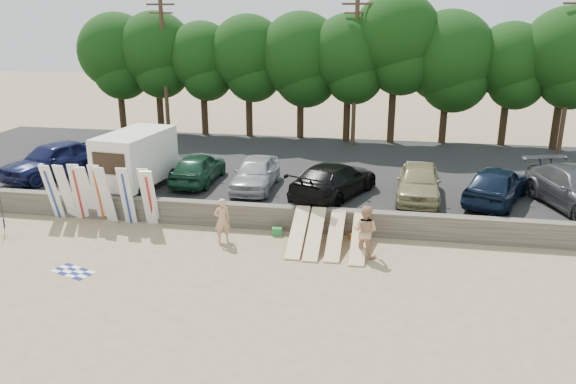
{
  "coord_description": "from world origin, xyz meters",
  "views": [
    {
      "loc": [
        4.01,
        -18.21,
        8.52
      ],
      "look_at": [
        0.24,
        3.0,
        1.62
      ],
      "focal_mm": 35.0,
      "sensor_mm": 36.0,
      "label": 1
    }
  ],
  "objects_px": {
    "car_5": "(496,184)",
    "beachgoer_b": "(365,231)",
    "car_2": "(256,173)",
    "car_4": "(419,181)",
    "cooler": "(277,231)",
    "beach_umbrella": "(2,202)",
    "car_3": "(334,180)",
    "car_0": "(54,160)",
    "car_1": "(198,168)",
    "beachgoer_a": "(222,220)",
    "box_trailer": "(136,157)"
  },
  "relations": [
    {
      "from": "car_1",
      "to": "cooler",
      "type": "height_order",
      "value": "car_1"
    },
    {
      "from": "car_0",
      "to": "car_1",
      "type": "height_order",
      "value": "car_0"
    },
    {
      "from": "car_0",
      "to": "beachgoer_a",
      "type": "bearing_deg",
      "value": -3.36
    },
    {
      "from": "car_0",
      "to": "car_4",
      "type": "distance_m",
      "value": 17.66
    },
    {
      "from": "car_1",
      "to": "beach_umbrella",
      "type": "distance_m",
      "value": 8.53
    },
    {
      "from": "beachgoer_a",
      "to": "car_3",
      "type": "bearing_deg",
      "value": -163.51
    },
    {
      "from": "car_1",
      "to": "cooler",
      "type": "xyz_separation_m",
      "value": [
        4.68,
        -4.26,
        -1.28
      ]
    },
    {
      "from": "car_1",
      "to": "cooler",
      "type": "bearing_deg",
      "value": 137.68
    },
    {
      "from": "car_5",
      "to": "beachgoer_b",
      "type": "height_order",
      "value": "car_5"
    },
    {
      "from": "car_0",
      "to": "beach_umbrella",
      "type": "distance_m",
      "value": 5.08
    },
    {
      "from": "box_trailer",
      "to": "cooler",
      "type": "xyz_separation_m",
      "value": [
        7.15,
        -2.84,
        -2.03
      ]
    },
    {
      "from": "cooler",
      "to": "car_5",
      "type": "bearing_deg",
      "value": 8.9
    },
    {
      "from": "car_2",
      "to": "car_4",
      "type": "height_order",
      "value": "car_4"
    },
    {
      "from": "cooler",
      "to": "beach_umbrella",
      "type": "distance_m",
      "value": 11.4
    },
    {
      "from": "car_3",
      "to": "beach_umbrella",
      "type": "bearing_deg",
      "value": 40.59
    },
    {
      "from": "car_3",
      "to": "car_4",
      "type": "bearing_deg",
      "value": -151.43
    },
    {
      "from": "car_4",
      "to": "cooler",
      "type": "relative_size",
      "value": 12.05
    },
    {
      "from": "car_2",
      "to": "beachgoer_a",
      "type": "xyz_separation_m",
      "value": [
        -0.21,
        -4.8,
        -0.57
      ]
    },
    {
      "from": "car_1",
      "to": "cooler",
      "type": "distance_m",
      "value": 6.46
    },
    {
      "from": "car_1",
      "to": "car_3",
      "type": "bearing_deg",
      "value": 171.05
    },
    {
      "from": "car_0",
      "to": "car_4",
      "type": "bearing_deg",
      "value": 21.63
    },
    {
      "from": "car_2",
      "to": "car_3",
      "type": "relative_size",
      "value": 0.82
    },
    {
      "from": "cooler",
      "to": "beach_umbrella",
      "type": "bearing_deg",
      "value": 172.14
    },
    {
      "from": "beachgoer_b",
      "to": "car_3",
      "type": "bearing_deg",
      "value": -50.37
    },
    {
      "from": "car_5",
      "to": "car_4",
      "type": "bearing_deg",
      "value": 23.48
    },
    {
      "from": "car_5",
      "to": "beachgoer_b",
      "type": "xyz_separation_m",
      "value": [
        -5.33,
        -5.04,
        -0.54
      ]
    },
    {
      "from": "box_trailer",
      "to": "car_2",
      "type": "xyz_separation_m",
      "value": [
        5.4,
        0.96,
        -0.74
      ]
    },
    {
      "from": "beachgoer_a",
      "to": "beach_umbrella",
      "type": "relative_size",
      "value": 0.73
    },
    {
      "from": "car_0",
      "to": "beachgoer_b",
      "type": "bearing_deg",
      "value": 3.72
    },
    {
      "from": "car_5",
      "to": "beachgoer_b",
      "type": "distance_m",
      "value": 7.35
    },
    {
      "from": "car_5",
      "to": "beach_umbrella",
      "type": "relative_size",
      "value": 1.97
    },
    {
      "from": "car_0",
      "to": "car_5",
      "type": "xyz_separation_m",
      "value": [
        20.9,
        -0.31,
        -0.07
      ]
    },
    {
      "from": "car_3",
      "to": "cooler",
      "type": "distance_m",
      "value": 3.98
    },
    {
      "from": "cooler",
      "to": "car_1",
      "type": "bearing_deg",
      "value": 124.35
    },
    {
      "from": "beachgoer_a",
      "to": "cooler",
      "type": "distance_m",
      "value": 2.31
    },
    {
      "from": "car_0",
      "to": "car_5",
      "type": "height_order",
      "value": "car_0"
    },
    {
      "from": "cooler",
      "to": "beach_umbrella",
      "type": "xyz_separation_m",
      "value": [
        -11.31,
        -1.08,
        0.93
      ]
    },
    {
      "from": "cooler",
      "to": "car_2",
      "type": "bearing_deg",
      "value": 101.31
    },
    {
      "from": "beach_umbrella",
      "to": "car_2",
      "type": "bearing_deg",
      "value": 27.02
    },
    {
      "from": "car_5",
      "to": "beachgoer_a",
      "type": "distance_m",
      "value": 11.79
    },
    {
      "from": "car_4",
      "to": "beach_umbrella",
      "type": "relative_size",
      "value": 1.89
    },
    {
      "from": "car_4",
      "to": "car_0",
      "type": "bearing_deg",
      "value": -177.86
    },
    {
      "from": "car_4",
      "to": "beach_umbrella",
      "type": "distance_m",
      "value": 17.58
    },
    {
      "from": "beachgoer_b",
      "to": "car_1",
      "type": "bearing_deg",
      "value": -14.12
    },
    {
      "from": "car_5",
      "to": "box_trailer",
      "type": "bearing_deg",
      "value": 25.95
    },
    {
      "from": "beachgoer_a",
      "to": "car_1",
      "type": "bearing_deg",
      "value": -93.38
    },
    {
      "from": "car_4",
      "to": "car_2",
      "type": "bearing_deg",
      "value": -178.38
    },
    {
      "from": "car_5",
      "to": "cooler",
      "type": "height_order",
      "value": "car_5"
    },
    {
      "from": "box_trailer",
      "to": "car_2",
      "type": "height_order",
      "value": "box_trailer"
    },
    {
      "from": "car_1",
      "to": "beachgoer_a",
      "type": "height_order",
      "value": "car_1"
    }
  ]
}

